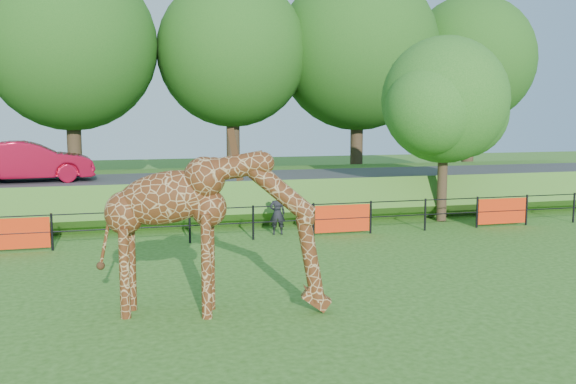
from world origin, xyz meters
name	(u,v)px	position (x,y,z in m)	size (l,w,h in m)	color
ground	(340,316)	(0.00, 0.00, 0.00)	(90.00, 90.00, 0.00)	#2F5A16
giraffe	(215,233)	(-2.34, 0.85, 1.64)	(4.60, 0.84, 3.29)	#542811
perimeter_fence	(253,223)	(0.00, 8.00, 0.55)	(28.07, 0.10, 1.10)	black
embankment	(216,192)	(0.00, 15.50, 0.65)	(40.00, 9.00, 1.30)	#2F5A16
road	(221,178)	(0.00, 14.00, 1.36)	(40.00, 5.00, 0.12)	#323235
car_blue	(28,161)	(-7.32, 14.49, 2.18)	(1.79, 4.44, 1.51)	#144CAA
car_red	(29,162)	(-7.23, 14.02, 2.19)	(1.62, 4.65, 1.53)	#A30B26
visitor	(277,213)	(0.95, 8.63, 0.71)	(0.52, 0.34, 1.43)	black
tree_east	(446,105)	(7.60, 9.63, 4.28)	(5.40, 4.71, 6.76)	#302215
bg_tree_line	(230,51)	(1.89, 22.00, 7.19)	(37.30, 8.80, 11.82)	#302215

